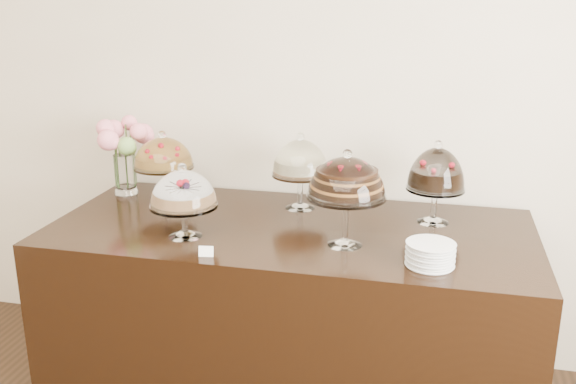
% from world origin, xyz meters
% --- Properties ---
extents(wall_back, '(5.00, 0.04, 3.00)m').
position_xyz_m(wall_back, '(0.00, 3.00, 1.50)').
color(wall_back, beige).
rests_on(wall_back, ground).
extents(display_counter, '(2.20, 1.00, 0.90)m').
position_xyz_m(display_counter, '(0.10, 2.45, 0.45)').
color(display_counter, black).
rests_on(display_counter, ground).
extents(cake_stand_sugar_sponge, '(0.30, 0.30, 0.33)m').
position_xyz_m(cake_stand_sugar_sponge, '(-0.32, 2.22, 1.10)').
color(cake_stand_sugar_sponge, white).
rests_on(cake_stand_sugar_sponge, display_counter).
extents(cake_stand_choco_layer, '(0.33, 0.33, 0.42)m').
position_xyz_m(cake_stand_choco_layer, '(0.38, 2.28, 1.19)').
color(cake_stand_choco_layer, white).
rests_on(cake_stand_choco_layer, display_counter).
extents(cake_stand_cheesecake, '(0.28, 0.28, 0.38)m').
position_xyz_m(cake_stand_cheesecake, '(0.09, 2.72, 1.14)').
color(cake_stand_cheesecake, white).
rests_on(cake_stand_cheesecake, display_counter).
extents(cake_stand_dark_choco, '(0.27, 0.27, 0.39)m').
position_xyz_m(cake_stand_dark_choco, '(0.74, 2.66, 1.14)').
color(cake_stand_dark_choco, white).
rests_on(cake_stand_dark_choco, display_counter).
extents(cake_stand_fruit_tart, '(0.31, 0.31, 0.36)m').
position_xyz_m(cake_stand_fruit_tart, '(-0.62, 2.69, 1.13)').
color(cake_stand_fruit_tart, white).
rests_on(cake_stand_fruit_tart, display_counter).
extents(flower_vase, '(0.25, 0.32, 0.40)m').
position_xyz_m(flower_vase, '(-0.87, 2.75, 1.16)').
color(flower_vase, white).
rests_on(flower_vase, display_counter).
extents(plate_stack, '(0.19, 0.19, 0.09)m').
position_xyz_m(plate_stack, '(0.74, 2.14, 0.95)').
color(plate_stack, silver).
rests_on(plate_stack, display_counter).
extents(price_card_left, '(0.06, 0.02, 0.04)m').
position_xyz_m(price_card_left, '(-0.15, 2.03, 0.92)').
color(price_card_left, white).
rests_on(price_card_left, display_counter).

